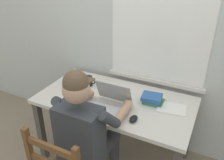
{
  "coord_description": "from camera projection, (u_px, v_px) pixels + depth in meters",
  "views": [
    {
      "loc": [
        0.78,
        -1.64,
        1.87
      ],
      "look_at": [
        -0.01,
        -0.05,
        0.94
      ],
      "focal_mm": 37.02,
      "sensor_mm": 36.0,
      "label": 1
    }
  ],
  "objects": [
    {
      "name": "back_wall",
      "position": [
        136.0,
        26.0,
        2.23
      ],
      "size": [
        6.0,
        0.08,
        2.6
      ],
      "color": "beige",
      "rests_on": "ground"
    },
    {
      "name": "ground_plane",
      "position": [
        115.0,
        156.0,
        2.47
      ],
      "size": [
        8.0,
        8.0,
        0.0
      ],
      "primitive_type": "plane",
      "color": "gray"
    },
    {
      "name": "book_stack_main",
      "position": [
        152.0,
        99.0,
        2.06
      ],
      "size": [
        0.2,
        0.17,
        0.08
      ],
      "color": "#38844C",
      "rests_on": "desk"
    },
    {
      "name": "desk",
      "position": [
        115.0,
        107.0,
        2.18
      ],
      "size": [
        1.43,
        0.75,
        0.72
      ],
      "color": "beige",
      "rests_on": "ground"
    },
    {
      "name": "paper_pile_back_corner",
      "position": [
        81.0,
        98.0,
        2.14
      ],
      "size": [
        0.24,
        0.23,
        0.01
      ],
      "primitive_type": "cube",
      "rotation": [
        0.0,
        0.0,
        0.34
      ],
      "color": "white",
      "rests_on": "desk"
    },
    {
      "name": "paper_pile_near_laptop",
      "position": [
        172.0,
        109.0,
        1.99
      ],
      "size": [
        0.27,
        0.21,
        0.01
      ],
      "primitive_type": "cube",
      "rotation": [
        0.0,
        0.0,
        0.17
      ],
      "color": "white",
      "rests_on": "desk"
    },
    {
      "name": "seated_person",
      "position": [
        88.0,
        130.0,
        1.81
      ],
      "size": [
        0.5,
        0.6,
        1.24
      ],
      "color": "#33383D",
      "rests_on": "ground"
    },
    {
      "name": "coffee_mug_white",
      "position": [
        76.0,
        79.0,
        2.41
      ],
      "size": [
        0.12,
        0.08,
        0.09
      ],
      "color": "white",
      "rests_on": "desk"
    },
    {
      "name": "coffee_mug_dark",
      "position": [
        89.0,
        81.0,
        2.35
      ],
      "size": [
        0.12,
        0.08,
        0.1
      ],
      "color": "black",
      "rests_on": "desk"
    },
    {
      "name": "computer_mouse",
      "position": [
        134.0,
        119.0,
        1.84
      ],
      "size": [
        0.06,
        0.1,
        0.03
      ],
      "primitive_type": "ellipsoid",
      "color": "black",
      "rests_on": "desk"
    },
    {
      "name": "laptop",
      "position": [
        109.0,
        104.0,
        1.97
      ],
      "size": [
        0.33,
        0.32,
        0.22
      ],
      "color": "#ADAFB2",
      "rests_on": "desk"
    }
  ]
}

